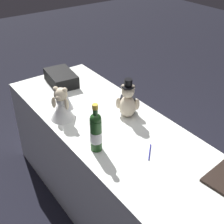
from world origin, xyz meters
The scene contains 7 objects.
ground_plane centered at (0.00, 0.00, 0.00)m, with size 12.00×12.00×0.00m, color black.
reception_table centered at (0.00, 0.00, 0.40)m, with size 2.03×0.74×0.79m, color white.
teddy_bear_groom centered at (0.03, -0.16, 0.90)m, with size 0.16×0.16×0.30m.
teddy_bear_bride centered at (0.28, 0.23, 0.90)m, with size 0.22×0.23×0.25m.
champagne_bottle centered at (-0.16, 0.24, 0.93)m, with size 0.07×0.07×0.32m.
signing_pen centered at (-0.39, 0.00, 0.79)m, with size 0.11×0.12×0.01m.
gift_case_black centered at (0.76, -0.01, 0.84)m, with size 0.35×0.24×0.10m.
Camera 1 is at (-1.43, 1.03, 2.01)m, focal length 49.30 mm.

